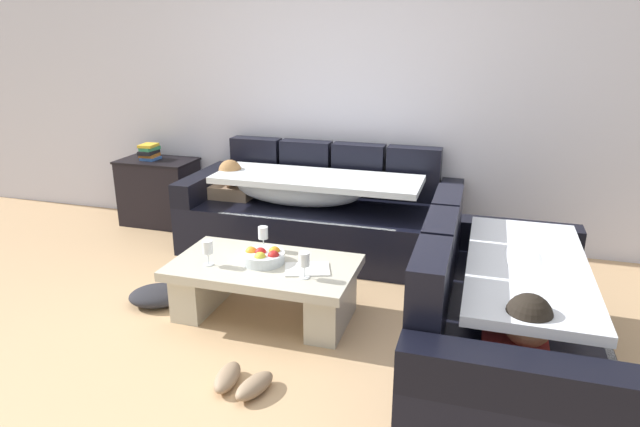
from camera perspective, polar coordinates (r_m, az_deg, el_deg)
ground_plane at (r=3.45m, az=-7.06°, el=-13.62°), size 14.00×14.00×0.00m
back_wall at (r=4.98m, az=2.52°, el=12.95°), size 9.00×0.10×2.70m
couch_along_wall at (r=4.72m, az=-0.37°, el=0.01°), size 2.30×0.92×0.88m
couch_near_window at (r=3.18m, az=18.25°, el=-10.48°), size 0.92×1.84×0.88m
coffee_table at (r=3.68m, az=-5.74°, el=-7.14°), size 1.20×0.68×0.38m
fruit_bowl at (r=3.62m, az=-5.85°, el=-4.43°), size 0.28×0.28×0.10m
wine_glass_near_left at (r=3.61m, az=-11.50°, el=-3.52°), size 0.07×0.07×0.17m
wine_glass_near_right at (r=3.36m, az=-1.64°, el=-4.86°), size 0.07×0.07×0.17m
wine_glass_far_back at (r=3.80m, az=-5.89°, el=-2.09°), size 0.07×0.07×0.17m
open_magazine at (r=3.51m, az=-1.34°, el=-5.75°), size 0.33×0.29×0.01m
side_cabinet at (r=5.62m, az=-16.21°, el=2.17°), size 0.72×0.44×0.64m
book_stack_on_cabinet at (r=5.57m, az=-17.18°, el=6.10°), size 0.18×0.21×0.15m
pair_of_shoes at (r=3.10m, az=-8.17°, el=-16.76°), size 0.34×0.31×0.09m
crumpled_garment at (r=4.06m, az=-16.32°, el=-8.09°), size 0.50×0.47×0.12m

